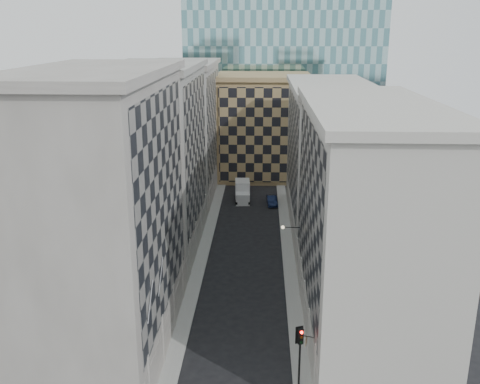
# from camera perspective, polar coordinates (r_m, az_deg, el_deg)

# --- Properties ---
(sidewalk_west) EXTENTS (1.50, 100.00, 0.15)m
(sidewalk_west) POSITION_cam_1_polar(r_m,az_deg,el_deg) (65.54, -4.06, -6.81)
(sidewalk_west) COLOR #969691
(sidewalk_west) RESTS_ON ground
(sidewalk_east) EXTENTS (1.50, 100.00, 0.15)m
(sidewalk_east) POSITION_cam_1_polar(r_m,az_deg,el_deg) (65.24, 5.21, -6.95)
(sidewalk_east) COLOR #969691
(sidewalk_east) RESTS_ON ground
(bldg_left_a) EXTENTS (10.80, 22.80, 23.70)m
(bldg_left_a) POSITION_cam_1_polar(r_m,az_deg,el_deg) (44.98, -14.22, -2.53)
(bldg_left_a) COLOR gray
(bldg_left_a) RESTS_ON ground
(bldg_left_b) EXTENTS (10.80, 22.80, 22.70)m
(bldg_left_b) POSITION_cam_1_polar(r_m,az_deg,el_deg) (65.64, -8.87, 3.44)
(bldg_left_b) COLOR gray
(bldg_left_b) RESTS_ON ground
(bldg_left_c) EXTENTS (10.80, 22.80, 21.70)m
(bldg_left_c) POSITION_cam_1_polar(r_m,az_deg,el_deg) (86.96, -6.09, 6.51)
(bldg_left_c) COLOR gray
(bldg_left_c) RESTS_ON ground
(bldg_right_a) EXTENTS (10.80, 26.80, 20.70)m
(bldg_right_a) POSITION_cam_1_polar(r_m,az_deg,el_deg) (48.25, 13.04, -3.00)
(bldg_right_a) COLOR beige
(bldg_right_a) RESTS_ON ground
(bldg_right_b) EXTENTS (10.80, 28.80, 19.70)m
(bldg_right_b) POSITION_cam_1_polar(r_m,az_deg,el_deg) (74.03, 9.37, 3.77)
(bldg_right_b) COLOR beige
(bldg_right_b) RESTS_ON ground
(tan_block) EXTENTS (16.80, 14.80, 18.80)m
(tan_block) POSITION_cam_1_polar(r_m,az_deg,el_deg) (98.95, 2.48, 7.04)
(tan_block) COLOR #A08255
(tan_block) RESTS_ON ground
(church_tower) EXTENTS (7.20, 7.20, 51.50)m
(church_tower) POSITION_cam_1_polar(r_m,az_deg,el_deg) (111.61, 1.53, 17.20)
(church_tower) COLOR #302C25
(church_tower) RESTS_ON ground
(flagpoles_left) EXTENTS (0.10, 6.33, 2.33)m
(flagpoles_left) POSITION_cam_1_polar(r_m,az_deg,el_deg) (40.82, -8.98, -10.10)
(flagpoles_left) COLOR gray
(flagpoles_left) RESTS_ON ground
(bracket_lamp) EXTENTS (1.98, 0.36, 0.36)m
(bracket_lamp) POSITION_cam_1_polar(r_m,az_deg,el_deg) (57.33, 4.77, -3.77)
(bracket_lamp) COLOR black
(bracket_lamp) RESTS_ON ground
(traffic_light) EXTENTS (0.61, 0.61, 5.00)m
(traffic_light) POSITION_cam_1_polar(r_m,az_deg,el_deg) (42.03, 6.43, -15.84)
(traffic_light) COLOR black
(traffic_light) RESTS_ON sidewalk_east
(box_truck) EXTENTS (2.60, 5.75, 3.09)m
(box_truck) POSITION_cam_1_polar(r_m,az_deg,el_deg) (85.95, 0.27, -0.03)
(box_truck) COLOR silver
(box_truck) RESTS_ON ground
(dark_car) EXTENTS (1.84, 4.38, 1.41)m
(dark_car) POSITION_cam_1_polar(r_m,az_deg,el_deg) (84.12, 3.41, -0.90)
(dark_car) COLOR #0E1836
(dark_car) RESTS_ON ground
(shop_sign) EXTENTS (0.74, 0.65, 0.74)m
(shop_sign) POSITION_cam_1_polar(r_m,az_deg,el_deg) (42.32, 7.09, -15.45)
(shop_sign) COLOR black
(shop_sign) RESTS_ON ground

